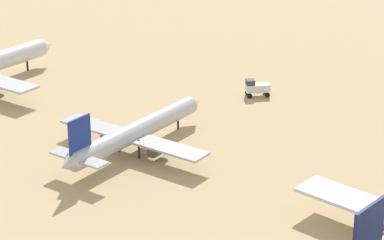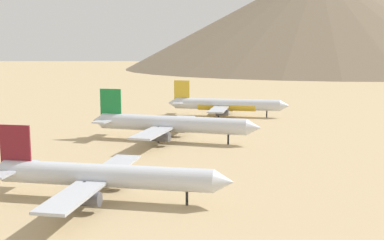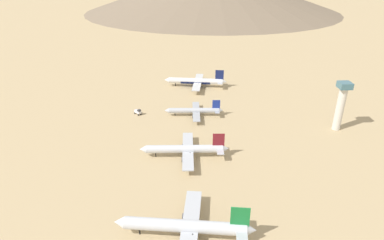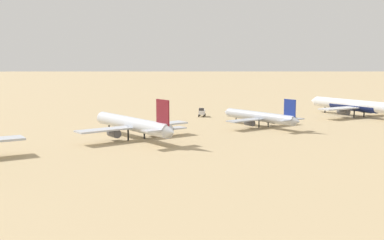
{
  "view_description": "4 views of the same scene",
  "coord_description": "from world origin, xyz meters",
  "px_view_note": "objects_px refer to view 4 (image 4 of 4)",
  "views": [
    {
      "loc": [
        -108.97,
        -134.36,
        59.18
      ],
      "look_at": [
        1.54,
        -59.22,
        5.6
      ],
      "focal_mm": 73.44,
      "sensor_mm": 36.0,
      "label": 1
    },
    {
      "loc": [
        31.13,
        -80.55,
        27.97
      ],
      "look_at": [
        6.15,
        72.77,
        4.07
      ],
      "focal_mm": 43.91,
      "sensor_mm": 36.0,
      "label": 2
    },
    {
      "loc": [
        3.36,
        149.45,
        94.25
      ],
      "look_at": [
        -3.3,
        -36.38,
        4.2
      ],
      "focal_mm": 30.9,
      "sensor_mm": 36.0,
      "label": 3
    },
    {
      "loc": [
        -125.85,
        76.84,
        24.95
      ],
      "look_at": [
        -5.46,
        -19.19,
        5.18
      ],
      "focal_mm": 44.05,
      "sensor_mm": 36.0,
      "label": 4
    }
  ],
  "objects_px": {
    "parked_jet_1": "(260,117)",
    "parked_jet_2": "(132,124)",
    "service_truck": "(202,112)",
    "parked_jet_0": "(355,105)"
  },
  "relations": [
    {
      "from": "parked_jet_1",
      "to": "parked_jet_2",
      "type": "height_order",
      "value": "parked_jet_2"
    },
    {
      "from": "parked_jet_1",
      "to": "service_truck",
      "type": "height_order",
      "value": "parked_jet_1"
    },
    {
      "from": "parked_jet_2",
      "to": "service_truck",
      "type": "xyz_separation_m",
      "value": [
        31.3,
        -54.68,
        -2.52
      ]
    },
    {
      "from": "parked_jet_2",
      "to": "parked_jet_1",
      "type": "bearing_deg",
      "value": -97.79
    },
    {
      "from": "parked_jet_1",
      "to": "service_truck",
      "type": "relative_size",
      "value": 7.1
    },
    {
      "from": "parked_jet_0",
      "to": "parked_jet_1",
      "type": "distance_m",
      "value": 56.44
    },
    {
      "from": "parked_jet_1",
      "to": "parked_jet_2",
      "type": "distance_m",
      "value": 51.53
    },
    {
      "from": "parked_jet_1",
      "to": "parked_jet_2",
      "type": "relative_size",
      "value": 0.83
    },
    {
      "from": "parked_jet_0",
      "to": "parked_jet_1",
      "type": "bearing_deg",
      "value": 86.33
    },
    {
      "from": "parked_jet_0",
      "to": "parked_jet_2",
      "type": "height_order",
      "value": "parked_jet_0"
    }
  ]
}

